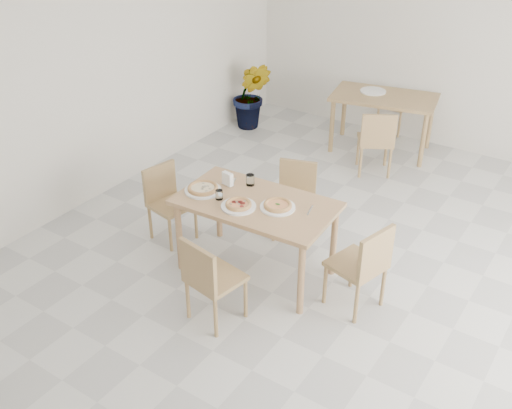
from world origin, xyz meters
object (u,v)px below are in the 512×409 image
Objects in this scene: chair_back_n at (397,99)px; tumbler_b at (219,195)px; pizza_margherita at (278,205)px; napkin_holder at (228,180)px; plate_pepperoni at (239,206)px; plate_empty at (373,91)px; chair_south at (209,276)px; plate_mushroom at (203,190)px; chair_west at (167,197)px; plate_margherita at (278,207)px; pizza_pepperoni at (238,204)px; chair_back_s at (376,139)px; chair_east at (364,263)px; pizza_mushroom at (203,188)px; chair_north at (295,194)px; second_table at (384,103)px; potted_plant at (252,95)px; tumbler_a at (250,180)px; main_table at (256,210)px.

tumbler_b is at bearing -90.73° from chair_back_n.
pizza_margherita is 3.92m from chair_back_n.
napkin_holder is 3.82m from chair_back_n.
plate_pepperoni is 0.93× the size of plate_empty.
chair_south reaches higher than pizza_margherita.
plate_mushroom is 0.25m from napkin_holder.
plate_mushroom is 1.10× the size of pizza_margherita.
chair_west reaches higher than plate_margherita.
napkin_holder is 0.17× the size of chair_back_n.
pizza_pepperoni is at bearing -7.26° from plate_mushroom.
chair_south is at bearing -99.53° from plate_margherita.
plate_mushroom is 0.41× the size of chair_back_s.
plate_empty is at bearing -2.42° from chair_west.
plate_mushroom is 1.30× the size of pizza_pepperoni.
chair_east reaches higher than pizza_margherita.
pizza_pepperoni is 0.34× the size of chair_back_n.
pizza_margherita is 0.74m from pizza_mushroom.
chair_east is 6.19× the size of napkin_holder.
chair_north is at bearing 109.25° from pizza_margherita.
pizza_margherita is (-0.83, -0.04, 0.30)m from chair_east.
pizza_margherita is at bearing -80.38° from plate_empty.
chair_back_s reaches higher than second_table.
chair_west reaches higher than plate_pepperoni.
pizza_pepperoni is 0.23m from tumbler_b.
chair_north is at bearing -109.28° from chair_east.
tumbler_b is (-0.51, -0.16, 0.03)m from plate_margherita.
plate_mushroom is (-0.59, 0.69, 0.29)m from chair_south.
plate_mushroom is at bearing 46.55° from chair_back_s.
chair_east reaches higher than chair_south.
napkin_holder reaches higher than plate_pepperoni.
chair_east is at bearing -71.46° from chair_back_n.
potted_plant is (-2.18, 2.80, -0.30)m from pizza_margherita.
tumbler_a is at bearing 49.05° from napkin_holder.
pizza_pepperoni reaches higher than plate_pepperoni.
plate_pepperoni is 0.88× the size of pizza_mushroom.
second_table is at bearing 96.49° from plate_margherita.
plate_margherita is at bearing -52.09° from potted_plant.
pizza_pepperoni is at bearing -29.44° from napkin_holder.
chair_east reaches higher than main_table.
pizza_mushroom is (-0.45, -0.90, 0.34)m from chair_north.
tumbler_a is 3.69m from chair_back_n.
chair_back_s is (-0.13, 2.43, -0.28)m from plate_margherita.
pizza_margherita is at bearing -95.20° from second_table.
chair_back_n is (-0.10, 0.76, -0.21)m from second_table.
chair_south is 0.83m from tumbler_b.
chair_south is at bearing 59.61° from chair_back_s.
chair_south is 2.63× the size of plate_pepperoni.
chair_back_s is 2.49× the size of plate_empty.
plate_margherita is at bearing -89.64° from chair_south.
chair_south is 1.29m from chair_east.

